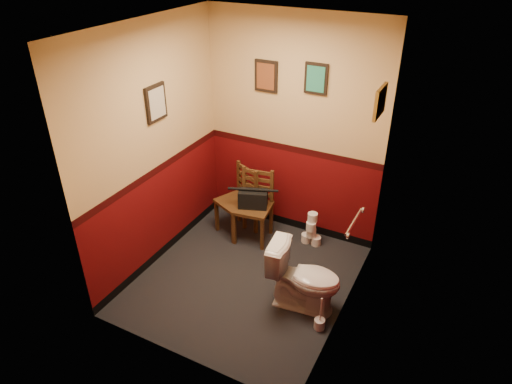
% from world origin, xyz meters
% --- Properties ---
extents(floor, '(2.20, 2.40, 0.00)m').
position_xyz_m(floor, '(0.00, 0.00, 0.00)').
color(floor, black).
rests_on(floor, ground).
extents(ceiling, '(2.20, 2.40, 0.00)m').
position_xyz_m(ceiling, '(0.00, 0.00, 2.70)').
color(ceiling, silver).
rests_on(ceiling, ground).
extents(wall_back, '(2.20, 0.00, 2.70)m').
position_xyz_m(wall_back, '(0.00, 1.20, 1.35)').
color(wall_back, '#56080A').
rests_on(wall_back, ground).
extents(wall_front, '(2.20, 0.00, 2.70)m').
position_xyz_m(wall_front, '(0.00, -1.20, 1.35)').
color(wall_front, '#56080A').
rests_on(wall_front, ground).
extents(wall_left, '(0.00, 2.40, 2.70)m').
position_xyz_m(wall_left, '(-1.10, 0.00, 1.35)').
color(wall_left, '#56080A').
rests_on(wall_left, ground).
extents(wall_right, '(0.00, 2.40, 2.70)m').
position_xyz_m(wall_right, '(1.10, 0.00, 1.35)').
color(wall_right, '#56080A').
rests_on(wall_right, ground).
extents(grab_bar, '(0.05, 0.56, 0.06)m').
position_xyz_m(grab_bar, '(1.07, 0.25, 0.95)').
color(grab_bar, silver).
rests_on(grab_bar, wall_right).
extents(framed_print_back_a, '(0.28, 0.04, 0.36)m').
position_xyz_m(framed_print_back_a, '(-0.35, 1.18, 1.95)').
color(framed_print_back_a, black).
rests_on(framed_print_back_a, wall_back).
extents(framed_print_back_b, '(0.26, 0.04, 0.34)m').
position_xyz_m(framed_print_back_b, '(0.25, 1.18, 2.00)').
color(framed_print_back_b, black).
rests_on(framed_print_back_b, wall_back).
extents(framed_print_left, '(0.04, 0.30, 0.38)m').
position_xyz_m(framed_print_left, '(-1.08, 0.10, 1.85)').
color(framed_print_left, black).
rests_on(framed_print_left, wall_left).
extents(framed_print_right, '(0.04, 0.34, 0.28)m').
position_xyz_m(framed_print_right, '(1.08, 0.60, 2.05)').
color(framed_print_right, olive).
rests_on(framed_print_right, wall_right).
extents(toilet, '(0.79, 0.50, 0.73)m').
position_xyz_m(toilet, '(0.72, -0.09, 0.36)').
color(toilet, white).
rests_on(toilet, floor).
extents(toilet_brush, '(0.11, 0.11, 0.39)m').
position_xyz_m(toilet_brush, '(0.98, -0.30, 0.06)').
color(toilet_brush, silver).
rests_on(toilet_brush, floor).
extents(chair_left, '(0.55, 0.55, 0.89)m').
position_xyz_m(chair_left, '(-0.53, 0.80, 0.45)').
color(chair_left, '#4B2E16').
rests_on(chair_left, floor).
extents(chair_right, '(0.48, 0.48, 0.90)m').
position_xyz_m(chair_right, '(-0.29, 0.77, 0.45)').
color(chair_right, '#4B2E16').
rests_on(chair_right, floor).
extents(handbag, '(0.38, 0.28, 0.25)m').
position_xyz_m(handbag, '(-0.29, 0.73, 0.58)').
color(handbag, black).
rests_on(handbag, chair_right).
extents(tp_stack, '(0.25, 0.15, 0.44)m').
position_xyz_m(tp_stack, '(0.40, 0.96, 0.19)').
color(tp_stack, silver).
rests_on(tp_stack, floor).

